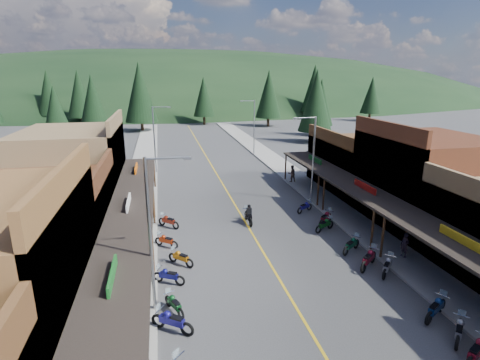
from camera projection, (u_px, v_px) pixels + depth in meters
ground at (260, 247)px, 26.08m from camera, size 220.00×220.00×0.00m
centerline at (217, 174)px, 44.89m from camera, size 0.15×90.00×0.01m
sidewalk_west at (142, 178)px, 43.13m from camera, size 3.40×94.00×0.15m
sidewalk_east at (286, 170)px, 46.62m from camera, size 3.40×94.00×0.15m
shop_west_2 at (49, 219)px, 24.23m from camera, size 10.90×9.00×6.20m
shop_west_3 at (76, 169)px, 32.98m from camera, size 10.90×10.20×8.20m
shop_east_2 at (424, 180)px, 29.49m from camera, size 10.90×9.00×8.20m
shop_east_3 at (360, 165)px, 38.78m from camera, size 10.90×10.20×6.20m
streetlight_0 at (153, 229)px, 17.82m from camera, size 2.16×0.18×8.00m
streetlight_1 at (155, 137)px, 44.16m from camera, size 2.16×0.18×8.00m
streetlight_2 at (312, 156)px, 33.78m from camera, size 2.16×0.18×8.00m
streetlight_3 at (253, 125)px, 54.48m from camera, size 2.16×0.18×8.00m
ridge_hill at (175, 103)px, 153.08m from camera, size 310.00×140.00×60.00m
pine_1 at (79, 94)px, 85.13m from camera, size 5.88×5.88×12.50m
pine_2 at (140, 92)px, 76.45m from camera, size 6.72×6.72×14.00m
pine_3 at (204, 97)px, 87.20m from camera, size 5.04×5.04×11.00m
pine_4 at (269, 94)px, 84.16m from camera, size 5.88×5.88×12.50m
pine_5 at (314, 88)px, 98.45m from camera, size 6.72×6.72×14.00m
pine_6 at (371, 95)px, 93.75m from camera, size 5.04×5.04×11.00m
pine_7 at (48, 93)px, 89.17m from camera, size 5.88×5.88×12.50m
pine_8 at (56, 112)px, 57.66m from camera, size 4.48×4.48×10.00m
pine_9 at (321, 102)px, 71.49m from camera, size 4.93×4.93×10.80m
pine_10 at (93, 101)px, 67.65m from camera, size 5.38×5.38×11.60m
pine_11 at (316, 101)px, 63.88m from camera, size 5.82×5.82×12.40m
bike_west_4 at (172, 320)px, 17.29m from camera, size 2.24×1.86×1.26m
bike_west_5 at (174, 303)px, 18.71m from camera, size 1.36×1.97×1.07m
bike_west_6 at (169, 275)px, 21.29m from camera, size 2.02×1.50×1.11m
bike_west_7 at (181, 257)px, 23.41m from camera, size 1.84×1.83×1.11m
bike_west_8 at (166, 240)px, 25.84m from camera, size 1.85×1.64×1.06m
bike_west_9 at (168, 221)px, 29.18m from camera, size 1.90×1.85×1.14m
bike_east_2 at (477, 350)px, 15.38m from camera, size 2.35×1.70×1.29m
bike_east_3 at (459, 329)px, 16.75m from camera, size 1.91×1.90×1.15m
bike_east_4 at (436, 307)px, 18.27m from camera, size 2.22×1.68×1.23m
bike_east_5 at (387, 265)px, 22.33m from camera, size 1.94×1.94×1.17m
bike_east_6 at (369, 258)px, 23.07m from camera, size 2.26×2.05×1.31m
bike_east_7 at (351, 244)px, 25.11m from camera, size 2.08×1.72×1.17m
bike_east_8 at (325, 224)px, 28.50m from camera, size 2.07×1.50×1.14m
bike_east_9 at (326, 218)px, 29.63m from camera, size 2.13×2.01×1.26m
bike_east_10 at (305, 206)px, 32.43m from camera, size 1.91×1.46×1.06m
rider_on_bike at (248, 215)px, 29.99m from camera, size 0.76×2.20×1.67m
pedestrian_east_a at (405, 245)px, 24.12m from camera, size 0.50×0.66×1.64m
pedestrian_east_b at (292, 173)px, 40.98m from camera, size 0.96×0.61×1.87m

